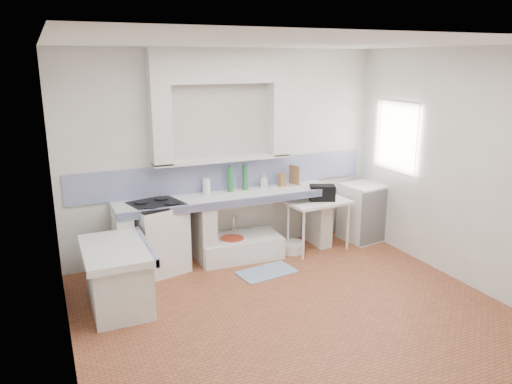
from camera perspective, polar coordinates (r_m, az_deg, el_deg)
name	(u,v)px	position (r m, az deg, el deg)	size (l,w,h in m)	color
floor	(293,311)	(5.52, 4.33, -13.63)	(4.50, 4.50, 0.00)	#9C5332
ceiling	(299,43)	(4.84, 5.01, 16.85)	(4.50, 4.50, 0.00)	white
wall_back	(227,154)	(6.78, -3.44, 4.47)	(4.50, 4.50, 0.00)	white
wall_front	(441,257)	(3.46, 20.70, -7.05)	(4.50, 4.50, 0.00)	white
wall_left	(58,214)	(4.42, -21.94, -2.41)	(4.50, 4.50, 0.00)	white
wall_right	(462,168)	(6.36, 22.79, 2.60)	(4.50, 4.50, 0.00)	white
alcove_mass	(221,65)	(6.51, -4.05, 14.42)	(1.90, 0.25, 0.45)	white
window_frame	(407,136)	(7.30, 17.12, 6.18)	(0.35, 0.86, 1.06)	#351D10
lace_valance	(401,110)	(7.16, 16.46, 9.14)	(0.01, 0.84, 0.24)	white
counter_slab	(228,198)	(6.59, -3.26, -0.66)	(3.00, 0.60, 0.08)	white
counter_lip	(236,203)	(6.34, -2.36, -1.28)	(3.00, 0.04, 0.10)	navy
counter_pier_left	(124,244)	(6.41, -15.06, -5.89)	(0.20, 0.55, 0.82)	white
counter_pier_mid	(204,233)	(6.62, -6.04, -4.74)	(0.20, 0.55, 0.82)	white
counter_pier_right	(317,217)	(7.31, 7.12, -2.84)	(0.20, 0.55, 0.82)	white
peninsula_top	(116,250)	(5.55, -15.93, -6.50)	(0.70, 1.10, 0.08)	white
peninsula_base	(118,280)	(5.69, -15.68, -9.78)	(0.60, 1.00, 0.62)	white
peninsula_lip	(147,246)	(5.60, -12.58, -6.08)	(0.04, 1.10, 0.10)	navy
backsplash	(227,175)	(6.83, -3.35, 1.97)	(4.27, 0.03, 0.40)	navy
stove	(158,238)	(6.44, -11.27, -5.27)	(0.62, 0.60, 0.88)	white
sink	(239,248)	(6.84, -1.93, -6.47)	(1.12, 0.60, 0.27)	white
side_table	(318,226)	(7.07, 7.22, -3.88)	(0.87, 0.48, 0.04)	white
fridge	(363,212)	(7.58, 12.27, -2.30)	(0.55, 0.55, 0.85)	white
bucket_red	(232,248)	(6.77, -2.77, -6.55)	(0.32, 0.32, 0.30)	red
bucket_orange	(249,246)	(6.89, -0.81, -6.32)	(0.28, 0.28, 0.26)	#EE2E00
bucket_blue	(270,243)	(6.99, 1.64, -5.97)	(0.29, 0.29, 0.27)	blue
basin_white	(292,247)	(7.06, 4.19, -6.37)	(0.36, 0.36, 0.14)	white
water_bottle_a	(226,244)	(6.96, -3.50, -6.02)	(0.08, 0.08, 0.29)	silver
water_bottle_b	(248,239)	(7.07, -0.96, -5.50)	(0.09, 0.09, 0.32)	silver
black_bag	(322,193)	(6.99, 7.69, -0.09)	(0.35, 0.20, 0.22)	black
green_bottle_a	(230,179)	(6.70, -3.01, 1.52)	(0.08, 0.08, 0.36)	#266C37
green_bottle_b	(245,177)	(6.79, -1.25, 1.71)	(0.08, 0.08, 0.35)	#266C37
knife_block	(282,180)	(7.02, 3.02, 1.42)	(0.09, 0.07, 0.18)	brown
cutting_board	(294,175)	(7.12, 4.47, 1.97)	(0.02, 0.20, 0.27)	brown
paper_towel	(206,186)	(6.61, -5.78, 0.65)	(0.11, 0.11, 0.21)	white
soap_bottle	(264,180)	(6.92, 0.94, 1.35)	(0.09, 0.10, 0.21)	white
rug	(267,272)	(6.41, 1.24, -9.26)	(0.73, 0.42, 0.01)	#3E6495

